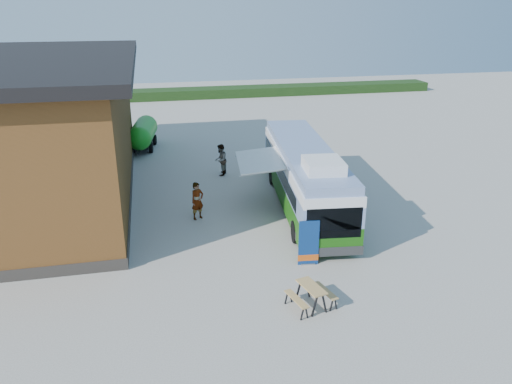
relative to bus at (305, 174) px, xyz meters
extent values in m
plane|color=#BCB7AD|center=(-2.47, -4.79, -1.81)|extent=(100.00, 100.00, 0.00)
cube|color=brown|center=(-12.97, 5.21, 1.69)|extent=(8.00, 20.00, 7.00)
cube|color=black|center=(-12.97, 5.21, 5.44)|extent=(9.60, 21.20, 0.50)
cube|color=#332D28|center=(-12.97, 5.21, -1.56)|extent=(8.10, 20.10, 0.50)
cube|color=#264419|center=(5.53, 33.21, -1.31)|extent=(40.00, 3.00, 1.00)
cube|color=#276410|center=(0.01, 0.08, -0.89)|extent=(3.87, 12.49, 1.13)
cube|color=#758BB6|center=(0.01, 0.08, 0.14)|extent=(3.87, 12.49, 0.92)
cube|color=black|center=(-1.20, 0.72, 0.14)|extent=(1.14, 10.18, 0.72)
cube|color=black|center=(1.33, 0.45, 0.14)|extent=(1.14, 10.18, 0.72)
cube|color=white|center=(0.01, 0.08, 0.83)|extent=(3.87, 12.49, 0.46)
cube|color=#758BB6|center=(0.01, 0.08, 1.26)|extent=(3.69, 12.27, 0.41)
cube|color=white|center=(-0.41, -3.79, 1.72)|extent=(1.83, 2.01, 0.51)
cube|color=black|center=(-0.65, -6.00, -0.02)|extent=(2.30, 0.31, 1.33)
cube|color=#2D2D2D|center=(-0.64, -5.95, -1.30)|extent=(2.62, 0.48, 0.41)
cube|color=#2D2D2D|center=(0.66, 6.10, -1.30)|extent=(2.62, 0.48, 0.41)
cylinder|color=black|center=(-1.59, -3.87, -1.30)|extent=(0.42, 1.05, 1.02)
cylinder|color=black|center=(0.72, -4.12, -1.30)|extent=(0.42, 1.05, 1.02)
cylinder|color=black|center=(-0.76, 3.76, -1.30)|extent=(0.42, 1.05, 1.02)
cylinder|color=black|center=(1.55, 3.51, -1.30)|extent=(0.42, 1.05, 1.02)
cube|color=white|center=(-2.20, 0.40, 0.93)|extent=(2.84, 4.14, 0.30)
cube|color=#A5A8AD|center=(-0.99, 0.27, 1.11)|extent=(0.60, 4.19, 0.15)
cylinder|color=#A5A8AD|center=(-2.38, -1.24, 0.83)|extent=(2.52, 0.32, 0.32)
cylinder|color=#A5A8AD|center=(-2.02, 2.04, 0.83)|extent=(2.52, 0.32, 0.32)
cube|color=navy|center=(-1.68, -5.96, -0.82)|extent=(0.84, 0.12, 1.97)
cube|color=#D25313|center=(-1.68, -5.96, -1.49)|extent=(0.86, 0.13, 0.28)
cube|color=#A5A8AD|center=(-1.68, -5.96, -1.78)|extent=(0.61, 0.24, 0.06)
cylinder|color=#A5A8AD|center=(-1.68, -5.94, -0.82)|extent=(0.03, 0.03, 1.97)
cube|color=tan|center=(-2.52, -8.89, -0.99)|extent=(0.85, 1.40, 0.04)
cube|color=tan|center=(-3.10, -9.04, -1.32)|extent=(0.58, 1.33, 0.04)
cube|color=tan|center=(-1.94, -8.75, -1.32)|extent=(0.58, 1.33, 0.04)
cube|color=black|center=(-2.57, -9.47, -1.41)|extent=(0.07, 0.07, 0.81)
cube|color=black|center=(-2.19, -9.37, -1.41)|extent=(0.07, 0.07, 0.81)
cube|color=black|center=(-2.84, -8.41, -1.41)|extent=(0.07, 0.07, 0.81)
cube|color=black|center=(-2.46, -8.32, -1.41)|extent=(0.07, 0.07, 0.81)
imported|color=#999999|center=(-5.62, -0.34, -0.85)|extent=(0.83, 0.73, 1.91)
imported|color=#999999|center=(-3.51, 6.05, -0.82)|extent=(1.05, 1.17, 1.98)
cylinder|color=#1B951E|center=(-8.17, 13.21, -0.56)|extent=(2.16, 3.89, 1.66)
sphere|color=#1B951E|center=(-8.43, 11.38, -0.56)|extent=(1.66, 1.66, 1.66)
sphere|color=#1B951E|center=(-7.91, 15.03, -0.56)|extent=(1.66, 1.66, 1.66)
cube|color=black|center=(-8.17, 13.21, -1.30)|extent=(1.64, 3.99, 0.18)
cube|color=black|center=(-8.51, 10.84, -1.35)|extent=(0.27, 1.11, 0.09)
cylinder|color=black|center=(-8.96, 12.20, -1.44)|extent=(0.33, 0.76, 0.74)
cylinder|color=black|center=(-7.68, 12.02, -1.44)|extent=(0.33, 0.76, 0.74)
cylinder|color=black|center=(-8.65, 14.40, -1.44)|extent=(0.33, 0.76, 0.74)
cylinder|color=black|center=(-7.37, 14.21, -1.44)|extent=(0.33, 0.76, 0.74)
camera|label=1|loc=(-7.62, -23.27, 8.37)|focal=35.00mm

